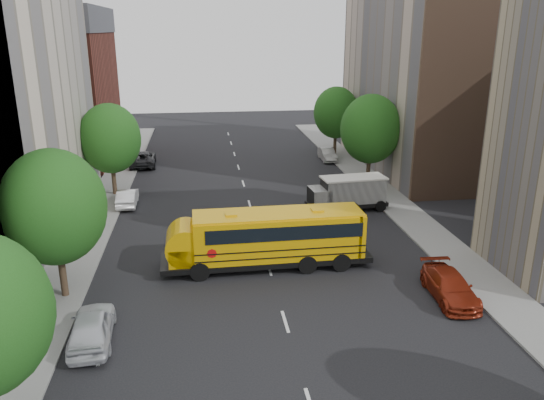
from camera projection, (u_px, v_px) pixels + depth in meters
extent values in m
plane|color=black|center=(265.00, 255.00, 32.92)|extent=(120.00, 120.00, 0.00)
cube|color=slate|center=(89.00, 233.00, 36.14)|extent=(3.00, 80.00, 0.12)
cube|color=slate|center=(411.00, 218.00, 39.09)|extent=(3.00, 80.00, 0.12)
cube|color=silver|center=(250.00, 204.00, 42.34)|extent=(0.15, 64.00, 0.01)
cube|color=maroon|center=(60.00, 98.00, 55.00)|extent=(10.00, 15.00, 13.00)
cube|color=#B9A490|center=(423.00, 76.00, 51.30)|extent=(10.00, 22.00, 18.00)
cube|color=brown|center=(481.00, 88.00, 40.94)|extent=(10.10, 0.30, 18.00)
cylinder|color=#38281C|center=(63.00, 272.00, 27.29)|extent=(0.36, 0.36, 2.88)
ellipsoid|color=#1E4F15|center=(54.00, 207.00, 26.21)|extent=(5.12, 5.12, 5.89)
cylinder|color=#38281C|center=(114.00, 179.00, 44.27)|extent=(0.36, 0.36, 2.81)
ellipsoid|color=#1E4F15|center=(110.00, 138.00, 43.21)|extent=(4.99, 4.99, 5.74)
cylinder|color=#38281C|center=(368.00, 169.00, 47.07)|extent=(0.36, 0.36, 2.95)
ellipsoid|color=#1E4F15|center=(371.00, 129.00, 45.96)|extent=(5.25, 5.25, 6.04)
cylinder|color=#38281C|center=(335.00, 143.00, 58.41)|extent=(0.36, 0.36, 2.74)
ellipsoid|color=#1E4F15|center=(336.00, 113.00, 57.38)|extent=(4.86, 4.86, 5.59)
cube|color=black|center=(266.00, 257.00, 31.08)|extent=(12.17, 2.95, 0.32)
cube|color=#DCA004|center=(279.00, 234.00, 30.76)|extent=(9.79, 2.86, 2.49)
cube|color=#DCA004|center=(180.00, 252.00, 30.17)|extent=(1.99, 2.52, 1.08)
cube|color=black|center=(199.00, 230.00, 29.93)|extent=(0.58, 2.50, 1.30)
cube|color=#DCA004|center=(279.00, 214.00, 30.37)|extent=(9.79, 2.64, 0.15)
cube|color=black|center=(283.00, 225.00, 30.62)|extent=(8.92, 2.91, 0.81)
cube|color=black|center=(279.00, 248.00, 31.03)|extent=(9.79, 2.92, 0.06)
cube|color=black|center=(279.00, 241.00, 30.89)|extent=(9.79, 2.92, 0.06)
cube|color=#DCA004|center=(361.00, 230.00, 31.46)|extent=(0.20, 2.71, 2.49)
cube|color=#DCA004|center=(228.00, 214.00, 29.92)|extent=(0.66, 0.66, 0.11)
cube|color=#DCA004|center=(321.00, 210.00, 30.69)|extent=(0.66, 0.66, 0.11)
cylinder|color=#DCA004|center=(179.00, 243.00, 30.01)|extent=(2.31, 2.53, 2.27)
cylinder|color=red|center=(207.00, 255.00, 28.90)|extent=(0.54, 0.05, 0.54)
cylinder|color=black|center=(194.00, 273.00, 29.22)|extent=(1.09, 0.34, 1.08)
cylinder|color=black|center=(193.00, 253.00, 31.77)|extent=(1.09, 0.34, 1.08)
cylinder|color=black|center=(311.00, 265.00, 30.17)|extent=(1.09, 0.34, 1.08)
cylinder|color=black|center=(301.00, 247.00, 32.71)|extent=(1.09, 0.34, 1.08)
cylinder|color=black|center=(348.00, 263.00, 30.48)|extent=(1.09, 0.34, 1.08)
cylinder|color=black|center=(335.00, 245.00, 33.02)|extent=(1.09, 0.34, 1.08)
cube|color=black|center=(346.00, 204.00, 40.90)|extent=(6.28, 2.59, 0.31)
cube|color=white|center=(353.00, 190.00, 40.68)|extent=(4.85, 2.36, 1.84)
cube|color=white|center=(319.00, 196.00, 40.18)|extent=(1.60, 2.06, 1.22)
cube|color=silver|center=(354.00, 178.00, 40.38)|extent=(5.06, 2.48, 0.12)
cylinder|color=black|center=(323.00, 211.00, 39.50)|extent=(0.88, 0.33, 0.86)
cylinder|color=black|center=(315.00, 203.00, 41.39)|extent=(0.88, 0.33, 0.86)
cylinder|color=black|center=(354.00, 208.00, 40.02)|extent=(0.88, 0.33, 0.86)
cylinder|color=black|center=(344.00, 200.00, 41.91)|extent=(0.88, 0.33, 0.86)
cylinder|color=black|center=(381.00, 206.00, 40.50)|extent=(0.88, 0.33, 0.86)
cylinder|color=black|center=(371.00, 198.00, 42.39)|extent=(0.88, 0.33, 0.86)
imported|color=silver|center=(92.00, 327.00, 23.50)|extent=(2.09, 4.62, 1.54)
imported|color=silver|center=(127.00, 197.00, 41.83)|extent=(1.53, 4.14, 1.35)
imported|color=black|center=(143.00, 159.00, 54.00)|extent=(2.82, 5.60, 1.52)
imported|color=maroon|center=(450.00, 286.00, 27.37)|extent=(2.19, 4.82, 1.37)
imported|color=gray|center=(327.00, 154.00, 56.21)|extent=(1.40, 3.98, 1.31)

